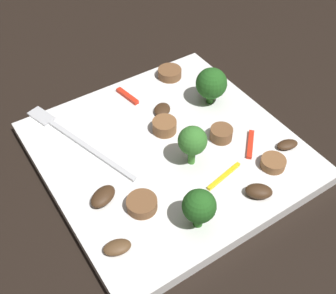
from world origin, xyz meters
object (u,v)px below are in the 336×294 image
object	(u,v)px
sausage_slice_0	(164,126)
pepper_strip_2	(127,96)
broccoli_floret_1	(199,207)
mushroom_3	(259,191)
broccoli_floret_0	(192,141)
mushroom_2	(162,110)
mushroom_4	(117,247)
pepper_strip_0	(224,176)
sausage_slice_1	(221,134)
fork	(72,137)
sausage_slice_3	(142,204)
pepper_strip_1	(250,144)
plate	(168,152)
broccoli_floret_2	(211,84)
sausage_slice_2	(273,163)
sausage_slice_4	(170,73)
mushroom_0	(287,145)
mushroom_1	(103,196)

from	to	relation	value
sausage_slice_0	pepper_strip_2	world-z (taller)	sausage_slice_0
broccoli_floret_1	sausage_slice_0	bearing A→B (deg)	-19.10
mushroom_3	broccoli_floret_0	bearing A→B (deg)	22.71
mushroom_2	mushroom_4	distance (m)	0.20
pepper_strip_0	sausage_slice_1	bearing A→B (deg)	-35.03
sausage_slice_0	sausage_slice_1	xyz separation A→B (m)	(-0.05, -0.05, -0.00)
pepper_strip_2	fork	bearing A→B (deg)	107.59
fork	mushroom_2	size ratio (longest dim) A/B	6.81
sausage_slice_3	pepper_strip_1	xyz separation A→B (m)	(0.01, -0.15, -0.00)
mushroom_3	plate	bearing A→B (deg)	20.43
broccoli_floret_2	sausage_slice_0	size ratio (longest dim) A/B	1.70
fork	sausage_slice_1	world-z (taller)	sausage_slice_1
fork	broccoli_floret_2	xyz separation A→B (m)	(-0.04, -0.18, 0.03)
sausage_slice_2	pepper_strip_0	bearing A→B (deg)	72.95
mushroom_3	sausage_slice_3	bearing A→B (deg)	64.27
fork	pepper_strip_0	distance (m)	0.19
broccoli_floret_1	mushroom_2	size ratio (longest dim) A/B	1.84
pepper_strip_2	broccoli_floret_1	bearing A→B (deg)	169.60
broccoli_floret_1	pepper_strip_1	distance (m)	0.13
mushroom_3	sausage_slice_4	bearing A→B (deg)	-9.01
pepper_strip_0	broccoli_floret_0	bearing A→B (deg)	24.04
broccoli_floret_0	pepper_strip_0	xyz separation A→B (m)	(-0.04, -0.02, -0.03)
sausage_slice_0	mushroom_3	world-z (taller)	sausage_slice_0
fork	pepper_strip_0	world-z (taller)	same
broccoli_floret_2	broccoli_floret_0	bearing A→B (deg)	131.65
broccoli_floret_1	sausage_slice_1	distance (m)	0.13
plate	sausage_slice_2	distance (m)	0.12
mushroom_0	fork	bearing A→B (deg)	53.31
fork	pepper_strip_2	bearing A→B (deg)	-89.20
mushroom_1	sausage_slice_2	bearing A→B (deg)	-109.14
sausage_slice_4	pepper_strip_2	bearing A→B (deg)	95.73
mushroom_0	mushroom_3	size ratio (longest dim) A/B	0.91
plate	mushroom_3	bearing A→B (deg)	-159.57
fork	sausage_slice_4	size ratio (longest dim) A/B	5.32
pepper_strip_2	sausage_slice_4	bearing A→B (deg)	-84.27
plate	broccoli_floret_0	xyz separation A→B (m)	(-0.03, -0.01, 0.04)
sausage_slice_2	mushroom_2	world-z (taller)	sausage_slice_2
sausage_slice_4	mushroom_1	distance (m)	0.22
sausage_slice_3	fork	bearing A→B (deg)	7.80
mushroom_0	mushroom_4	size ratio (longest dim) A/B	0.96
sausage_slice_3	pepper_strip_0	world-z (taller)	sausage_slice_3
sausage_slice_2	pepper_strip_0	xyz separation A→B (m)	(0.02, 0.06, -0.00)
broccoli_floret_1	mushroom_2	bearing A→B (deg)	-20.90
broccoli_floret_1	mushroom_3	bearing A→B (deg)	-94.49
sausage_slice_1	pepper_strip_1	bearing A→B (deg)	-143.54
plate	sausage_slice_4	xyz separation A→B (m)	(0.11, -0.08, 0.01)
plate	sausage_slice_0	distance (m)	0.03
mushroom_3	broccoli_floret_2	bearing A→B (deg)	-18.32
broccoli_floret_0	sausage_slice_1	size ratio (longest dim) A/B	1.90
plate	sausage_slice_3	xyz separation A→B (m)	(-0.06, 0.07, 0.01)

